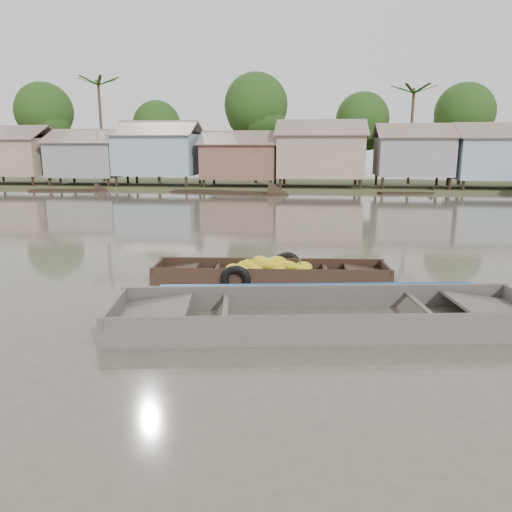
# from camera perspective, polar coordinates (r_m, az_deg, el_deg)

# --- Properties ---
(ground) EXTENTS (120.00, 120.00, 0.00)m
(ground) POSITION_cam_1_polar(r_m,az_deg,el_deg) (11.30, -4.70, -5.37)
(ground) COLOR #4B4339
(ground) RESTS_ON ground
(riverbank) EXTENTS (120.00, 12.47, 10.22)m
(riverbank) POSITION_cam_1_polar(r_m,az_deg,el_deg) (42.40, 8.09, 11.93)
(riverbank) COLOR #384723
(riverbank) RESTS_ON ground
(banana_boat) EXTENTS (6.22, 1.92, 0.86)m
(banana_boat) POSITION_cam_1_polar(r_m,az_deg,el_deg) (13.13, 1.34, -1.90)
(banana_boat) COLOR black
(banana_boat) RESTS_ON ground
(viewer_boat) EXTENTS (8.56, 3.41, 0.67)m
(viewer_boat) POSITION_cam_1_polar(r_m,az_deg,el_deg) (10.04, 7.87, -7.31)
(viewer_boat) COLOR #413B37
(viewer_boat) RESTS_ON ground
(distant_boats) EXTENTS (46.32, 16.09, 1.38)m
(distant_boats) POSITION_cam_1_polar(r_m,az_deg,el_deg) (35.83, 20.64, 6.66)
(distant_boats) COLOR black
(distant_boats) RESTS_ON ground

